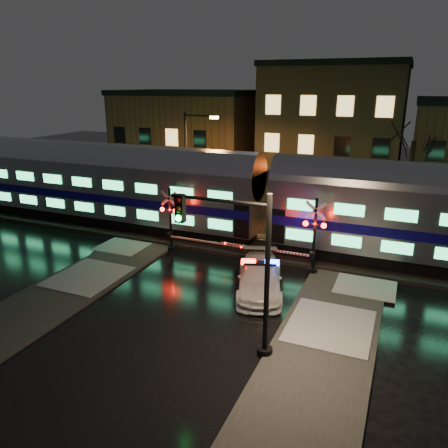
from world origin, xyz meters
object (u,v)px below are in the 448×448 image
(crossing_signal_left, at_px, (175,227))
(traffic_light, at_px, (241,270))
(police_car, at_px, (260,278))
(streetlight, at_px, (190,159))
(crossing_signal_right, at_px, (307,243))

(crossing_signal_left, distance_m, traffic_light, 11.34)
(police_car, relative_size, streetlight, 0.71)
(crossing_signal_left, height_order, streetlight, streetlight)
(crossing_signal_right, xyz_separation_m, crossing_signal_left, (-8.23, -0.01, -0.12))
(streetlight, bearing_deg, traffic_light, -56.70)
(crossing_signal_right, xyz_separation_m, traffic_light, (-0.73, -8.33, 1.64))
(crossing_signal_right, height_order, streetlight, streetlight)
(crossing_signal_left, distance_m, streetlight, 7.71)
(crossing_signal_right, bearing_deg, crossing_signal_left, -179.96)
(crossing_signal_left, bearing_deg, crossing_signal_right, 0.04)
(traffic_light, distance_m, streetlight, 18.01)
(crossing_signal_right, bearing_deg, police_car, -116.97)
(crossing_signal_right, distance_m, streetlight, 12.86)
(police_car, xyz_separation_m, traffic_light, (0.90, -5.12, 2.66))
(police_car, distance_m, traffic_light, 5.84)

